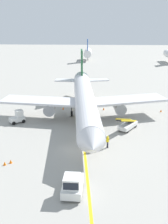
{
  "coord_description": "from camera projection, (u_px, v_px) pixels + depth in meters",
  "views": [
    {
      "loc": [
        2.05,
        -30.39,
        16.01
      ],
      "look_at": [
        0.18,
        8.03,
        2.5
      ],
      "focal_mm": 42.43,
      "sensor_mm": 36.0,
      "label": 1
    }
  ],
  "objects": [
    {
      "name": "safety_cone_wingtip_right",
      "position": [
        63.0,
        108.0,
        49.71
      ],
      "size": [
        0.36,
        0.36,
        0.44
      ],
      "primitive_type": "cone",
      "color": "orange",
      "rests_on": "ground"
    },
    {
      "name": "ground_crew_marshaller",
      "position": [
        108.0,
        141.0,
        34.59
      ],
      "size": [
        0.36,
        0.24,
        1.7
      ],
      "color": "#26262D",
      "rests_on": "ground"
    },
    {
      "name": "baggage_tug_near_wing",
      "position": [
        18.0,
        117.0,
        43.05
      ],
      "size": [
        2.7,
        2.48,
        2.1
      ],
      "color": "silver",
      "rests_on": "ground"
    },
    {
      "name": "distant_aircraft_far_left",
      "position": [
        88.0,
        53.0,
        107.63
      ],
      "size": [
        3.0,
        10.1,
        8.8
      ],
      "color": "silver",
      "rests_on": "ground"
    },
    {
      "name": "taxi_line_yellow",
      "position": [
        83.0,
        135.0,
        38.74
      ],
      "size": [
        7.72,
        79.68,
        0.01
      ],
      "primitive_type": "cube",
      "rotation": [
        0.0,
        0.0,
        0.09
      ],
      "color": "yellow",
      "rests_on": "ground"
    },
    {
      "name": "airliner",
      "position": [
        85.0,
        100.0,
        43.81
      ],
      "size": [
        28.49,
        35.34,
        10.1
      ],
      "color": "silver",
      "rests_on": "ground"
    },
    {
      "name": "ground_plane",
      "position": [
        80.0,
        151.0,
        34.04
      ],
      "size": [
        300.0,
        300.0,
        0.0
      ],
      "primitive_type": "plane",
      "color": "#9E9B93"
    },
    {
      "name": "safety_cone_nose_right",
      "position": [
        104.0,
        109.0,
        49.38
      ],
      "size": [
        0.36,
        0.36,
        0.44
      ],
      "primitive_type": "cone",
      "color": "orange",
      "rests_on": "ground"
    },
    {
      "name": "safety_cone_wingtip_left",
      "position": [
        5.0,
        163.0,
        30.66
      ],
      "size": [
        0.36,
        0.36,
        0.44
      ],
      "primitive_type": "cone",
      "color": "orange",
      "rests_on": "ground"
    },
    {
      "name": "pushback_tug",
      "position": [
        72.0,
        185.0,
        25.4
      ],
      "size": [
        2.0,
        3.65,
        2.2
      ],
      "color": "silver",
      "rests_on": "ground"
    },
    {
      "name": "safety_cone_nose_left",
      "position": [
        11.0,
        161.0,
        31.09
      ],
      "size": [
        0.36,
        0.36,
        0.44
      ],
      "primitive_type": "cone",
      "color": "orange",
      "rests_on": "ground"
    },
    {
      "name": "safety_cone_tail_area",
      "position": [
        161.0,
        111.0,
        48.3
      ],
      "size": [
        0.36,
        0.36,
        0.44
      ],
      "primitive_type": "cone",
      "color": "orange",
      "rests_on": "ground"
    },
    {
      "name": "belt_loader_forward_hold",
      "position": [
        128.0,
        125.0,
        40.47
      ],
      "size": [
        3.81,
        4.86,
        2.59
      ],
      "color": "silver",
      "rests_on": "ground"
    }
  ]
}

